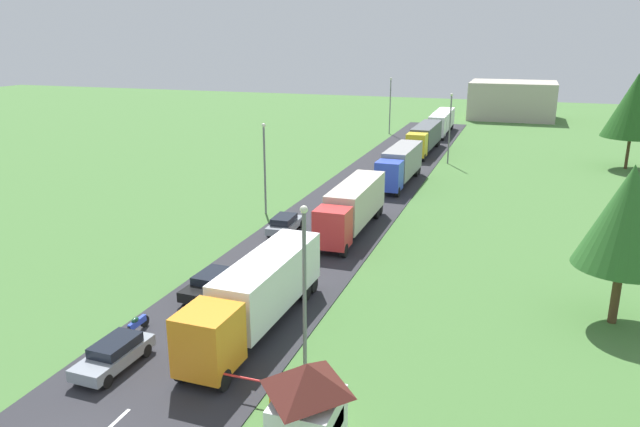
{
  "coord_description": "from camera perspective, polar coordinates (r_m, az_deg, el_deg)",
  "views": [
    {
      "loc": [
        14.76,
        -14.54,
        15.28
      ],
      "look_at": [
        1.0,
        25.68,
        2.6
      ],
      "focal_mm": 33.61,
      "sensor_mm": 36.0,
      "label": 1
    }
  ],
  "objects": [
    {
      "name": "car_second",
      "position": [
        37.25,
        -10.34,
        -6.55
      ],
      "size": [
        2.0,
        4.55,
        1.4
      ],
      "color": "black",
      "rests_on": "road"
    },
    {
      "name": "truck_lead",
      "position": [
        32.24,
        -5.95,
        -7.53
      ],
      "size": [
        2.73,
        12.81,
        3.64
      ],
      "color": "orange",
      "rests_on": "road"
    },
    {
      "name": "lamppost_second",
      "position": [
        52.54,
        -5.3,
        4.71
      ],
      "size": [
        0.36,
        0.36,
        8.07
      ],
      "color": "slate",
      "rests_on": "ground"
    },
    {
      "name": "car_third",
      "position": [
        47.99,
        -3.39,
        -0.97
      ],
      "size": [
        1.99,
        4.41,
        1.42
      ],
      "color": "#8C939E",
      "rests_on": "road"
    },
    {
      "name": "lamppost_fourth",
      "position": [
        97.52,
        6.7,
        10.41
      ],
      "size": [
        0.36,
        0.36,
        8.91
      ],
      "color": "slate",
      "rests_on": "ground"
    },
    {
      "name": "distant_building",
      "position": [
        121.41,
        17.82,
        10.24
      ],
      "size": [
        15.56,
        12.91,
        6.91
      ],
      "primitive_type": "cube",
      "color": "#B2A899",
      "rests_on": "ground"
    },
    {
      "name": "tree_pine",
      "position": [
        79.4,
        27.77,
        9.09
      ],
      "size": [
        6.71,
        6.71,
        11.16
      ],
      "color": "#513823",
      "rests_on": "ground"
    },
    {
      "name": "guard_booth",
      "position": [
        23.4,
        -1.22,
        -18.02
      ],
      "size": [
        2.73,
        3.12,
        3.85
      ],
      "color": "white",
      "rests_on": "ground"
    },
    {
      "name": "lamppost_lead",
      "position": [
        27.14,
        -1.49,
        -6.61
      ],
      "size": [
        0.36,
        0.36,
        8.21
      ],
      "color": "slate",
      "rests_on": "ground"
    },
    {
      "name": "road",
      "position": [
        44.44,
        -1.72,
        -3.47
      ],
      "size": [
        10.0,
        140.0,
        0.06
      ],
      "primitive_type": "cube",
      "color": "#2B2B30",
      "rests_on": "ground"
    },
    {
      "name": "truck_fifth",
      "position": [
        98.71,
        11.52,
        8.62
      ],
      "size": [
        2.63,
        14.01,
        3.52
      ],
      "color": "white",
      "rests_on": "road"
    },
    {
      "name": "truck_second",
      "position": [
        47.95,
        3.12,
        0.76
      ],
      "size": [
        2.54,
        12.48,
        3.76
      ],
      "color": "red",
      "rests_on": "road"
    },
    {
      "name": "truck_third",
      "position": [
        64.21,
        7.64,
        4.71
      ],
      "size": [
        2.69,
        11.98,
        3.78
      ],
      "color": "blue",
      "rests_on": "road"
    },
    {
      "name": "barrier_gate",
      "position": [
        27.1,
        -6.1,
        -16.06
      ],
      "size": [
        4.64,
        0.28,
        1.05
      ],
      "color": "orange",
      "rests_on": "ground"
    },
    {
      "name": "motorcycle_courier",
      "position": [
        33.83,
        -17.01,
        -10.01
      ],
      "size": [
        0.28,
        1.94,
        0.91
      ],
      "color": "black",
      "rests_on": "road"
    },
    {
      "name": "lamppost_third",
      "position": [
        75.46,
        12.27,
        8.24
      ],
      "size": [
        0.36,
        0.36,
        8.61
      ],
      "color": "slate",
      "rests_on": "ground"
    },
    {
      "name": "truck_fourth",
      "position": [
        82.52,
        9.94,
        7.2
      ],
      "size": [
        2.63,
        13.64,
        3.59
      ],
      "color": "yellow",
      "rests_on": "road"
    },
    {
      "name": "car_lead",
      "position": [
        30.72,
        -19.02,
        -12.53
      ],
      "size": [
        1.82,
        4.34,
        1.37
      ],
      "color": "#8C939E",
      "rests_on": "road"
    },
    {
      "name": "lane_marking_centre",
      "position": [
        40.08,
        -4.25,
        -5.75
      ],
      "size": [
        0.16,
        119.98,
        0.01
      ],
      "color": "white",
      "rests_on": "road"
    },
    {
      "name": "tree_elm",
      "position": [
        35.41,
        27.25,
        -0.28
      ],
      "size": [
        5.1,
        5.1,
        8.95
      ],
      "color": "#513823",
      "rests_on": "ground"
    }
  ]
}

